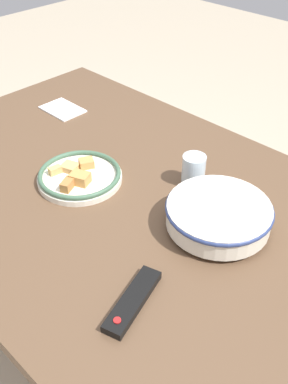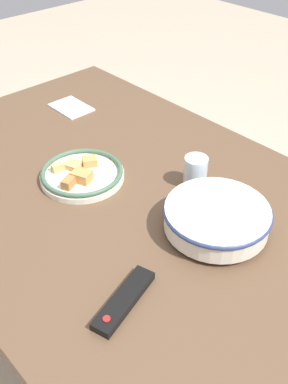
{
  "view_description": "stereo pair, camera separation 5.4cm",
  "coord_description": "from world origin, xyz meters",
  "px_view_note": "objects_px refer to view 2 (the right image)",
  "views": [
    {
      "loc": [
        -0.78,
        0.7,
        1.54
      ],
      "look_at": [
        -0.09,
        -0.01,
        0.77
      ],
      "focal_mm": 42.0,
      "sensor_mm": 36.0,
      "label": 1
    },
    {
      "loc": [
        -0.81,
        0.66,
        1.54
      ],
      "look_at": [
        -0.09,
        -0.01,
        0.77
      ],
      "focal_mm": 42.0,
      "sensor_mm": 36.0,
      "label": 2
    }
  ],
  "objects_px": {
    "drinking_glass": "(195,172)",
    "food_plate": "(82,174)",
    "noodle_bowl": "(217,217)",
    "tv_remote": "(124,300)"
  },
  "relations": [
    {
      "from": "noodle_bowl",
      "to": "food_plate",
      "type": "distance_m",
      "value": 0.44
    },
    {
      "from": "tv_remote",
      "to": "drinking_glass",
      "type": "bearing_deg",
      "value": -83.35
    },
    {
      "from": "tv_remote",
      "to": "noodle_bowl",
      "type": "bearing_deg",
      "value": -103.55
    },
    {
      "from": "tv_remote",
      "to": "drinking_glass",
      "type": "height_order",
      "value": "drinking_glass"
    },
    {
      "from": "food_plate",
      "to": "tv_remote",
      "type": "relative_size",
      "value": 1.28
    },
    {
      "from": "noodle_bowl",
      "to": "food_plate",
      "type": "relative_size",
      "value": 1.1
    },
    {
      "from": "food_plate",
      "to": "tv_remote",
      "type": "distance_m",
      "value": 0.49
    },
    {
      "from": "noodle_bowl",
      "to": "drinking_glass",
      "type": "relative_size",
      "value": 2.93
    },
    {
      "from": "drinking_glass",
      "to": "food_plate",
      "type": "bearing_deg",
      "value": 41.87
    },
    {
      "from": "noodle_bowl",
      "to": "food_plate",
      "type": "xyz_separation_m",
      "value": [
        0.42,
        0.12,
        -0.03
      ]
    }
  ]
}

